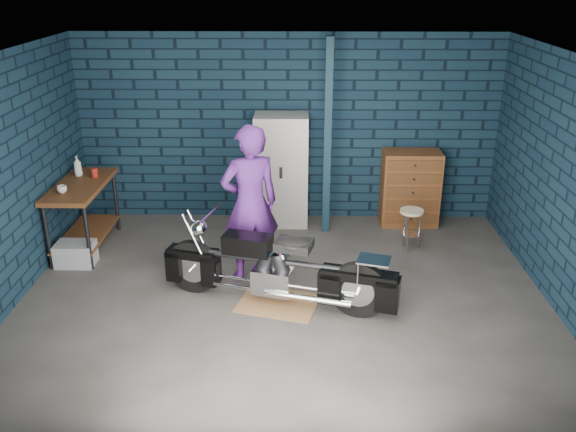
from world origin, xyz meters
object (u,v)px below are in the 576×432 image
motorcycle (278,264)px  person (250,204)px  tool_chest (410,188)px  workbench (84,216)px  shop_stool (410,230)px  locker (281,170)px  storage_bin (76,254)px

motorcycle → person: (-0.34, 0.64, 0.45)m
tool_chest → workbench: bearing=-168.4°
tool_chest → shop_stool: bearing=-98.0°
person → locker: size_ratio=1.18×
motorcycle → workbench: bearing=166.7°
locker → shop_stool: bearing=-27.1°
workbench → person: bearing=-19.1°
storage_bin → locker: bearing=28.8°
shop_stool → tool_chest: bearing=82.0°
person → storage_bin: (-2.26, 0.29, -0.80)m
storage_bin → motorcycle: bearing=-19.6°
tool_chest → shop_stool: 0.93m
storage_bin → workbench: bearing=92.3°
motorcycle → tool_chest: size_ratio=2.08×
shop_stool → storage_bin: bearing=-173.0°
person → storage_bin: person is taller
storage_bin → shop_stool: (4.31, 0.53, 0.14)m
motorcycle → person: 0.85m
motorcycle → locker: bearing=105.9°
storage_bin → shop_stool: 4.34m
motorcycle → storage_bin: bearing=175.7°
person → locker: (0.32, 1.70, -0.14)m
workbench → locker: locker is taller
storage_bin → tool_chest: (4.44, 1.42, 0.40)m
person → shop_stool: person is taller
workbench → shop_stool: (4.33, 0.03, -0.17)m
workbench → shop_stool: size_ratio=2.47×
motorcycle → person: bearing=133.6°
shop_stool → person: bearing=-158.3°
person → shop_stool: size_ratio=3.36×
motorcycle → locker: (-0.03, 2.34, 0.31)m
shop_stool → locker: bearing=152.9°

